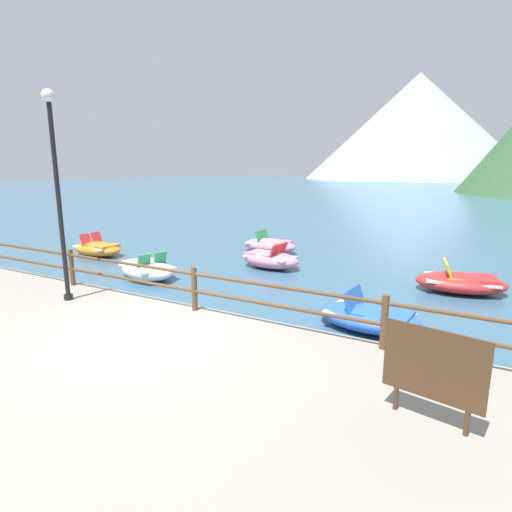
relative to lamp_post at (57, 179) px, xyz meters
name	(u,v)px	position (x,y,z in m)	size (l,w,h in m)	color
ground_plane	(426,202)	(3.02, 39.30, -3.16)	(200.00, 200.00, 0.00)	#38607A
promenade_dock	(30,404)	(3.02, -2.90, -2.96)	(28.00, 8.00, 0.40)	gray
dock_railing	(194,284)	(3.02, 0.85, -2.18)	(23.92, 0.12, 0.95)	brown
lamp_post	(57,179)	(0.00, 0.00, 0.00)	(0.28, 0.28, 4.63)	black
sign_board	(434,366)	(7.93, -0.97, -2.03)	(1.17, 0.26, 1.19)	silver
pedal_boat_1	(369,317)	(6.34, 2.58, -2.89)	(2.33, 1.45, 0.85)	blue
pedal_boat_2	(461,282)	(7.90, 6.54, -2.87)	(2.56, 1.77, 0.87)	red
pedal_boat_3	(98,248)	(-4.92, 4.98, -2.87)	(2.29, 1.35, 0.87)	orange
pedal_boat_4	(270,259)	(1.96, 6.47, -2.84)	(2.26, 1.41, 0.91)	pink
pedal_boat_5	(270,245)	(0.76, 8.78, -2.85)	(2.29, 1.20, 0.90)	pink
pedal_boat_6	(147,269)	(-0.78, 3.38, -2.86)	(2.49, 1.97, 0.89)	white
distant_peak	(417,127)	(-11.88, 129.31, 12.16)	(65.30, 65.30, 30.64)	#9EADBC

